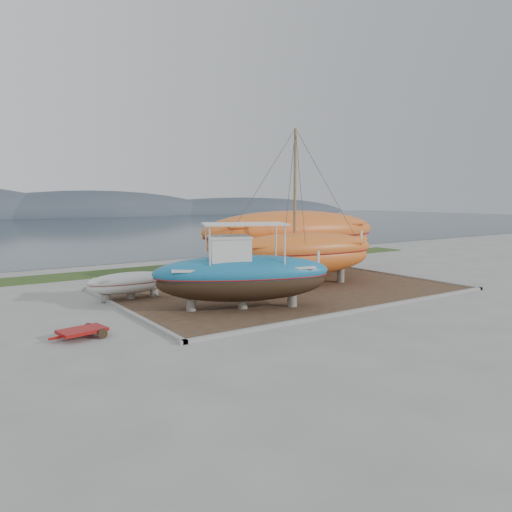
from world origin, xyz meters
TOP-DOWN VIEW (x-y plane):
  - ground at (0.00, 0.00)m, footprint 140.00×140.00m
  - dirt_patch at (0.00, 4.00)m, footprint 18.00×12.00m
  - curb_frame at (0.00, 4.00)m, footprint 18.60×12.60m
  - grass_strip at (0.00, 15.50)m, footprint 44.00×3.00m
  - sea at (0.00, 70.00)m, footprint 260.00×100.00m
  - blue_caique at (-4.49, 1.25)m, footprint 8.46×5.60m
  - white_dinghy at (-7.90, 6.38)m, footprint 4.35×1.77m
  - orange_sailboat at (1.59, 4.38)m, footprint 9.70×4.37m
  - orange_bare_hull at (3.45, 7.61)m, footprint 12.90×5.42m
  - red_trailer at (-11.85, 0.69)m, footprint 2.61×1.61m

SIDE VIEW (x-z plane):
  - ground at x=0.00m, z-range 0.00..0.00m
  - sea at x=0.00m, z-range -0.02..0.02m
  - dirt_patch at x=0.00m, z-range 0.00..0.06m
  - grass_strip at x=0.00m, z-range 0.00..0.08m
  - curb_frame at x=0.00m, z-range 0.00..0.15m
  - red_trailer at x=-11.85m, z-range 0.00..0.35m
  - white_dinghy at x=-7.90m, z-range 0.06..1.35m
  - blue_caique at x=-4.49m, z-range 0.06..3.97m
  - orange_bare_hull at x=3.45m, z-range 0.06..4.16m
  - orange_sailboat at x=1.59m, z-range 0.06..8.93m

